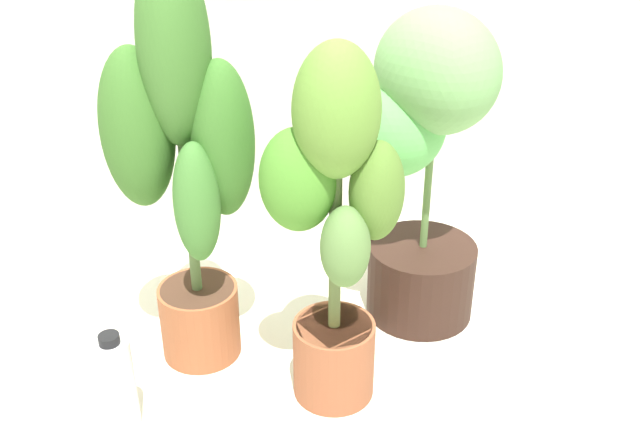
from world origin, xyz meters
The scene contains 5 objects.
ground_plane centered at (0.00, 0.00, 0.00)m, with size 8.00×8.00×0.00m, color silver.
potted_plant_back_right centered at (0.28, 0.36, 0.45)m, with size 0.42×0.39×0.80m.
potted_plant_center centered at (-0.01, 0.12, 0.45)m, with size 0.33×0.24×0.81m.
potted_plant_back_left centered at (-0.28, 0.33, 0.52)m, with size 0.37×0.26×0.96m.
nutrient_bottle centered at (-0.47, 0.12, 0.12)m, with size 0.08×0.08×0.24m.
Camera 1 is at (-0.35, -1.11, 1.13)m, focal length 40.52 mm.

